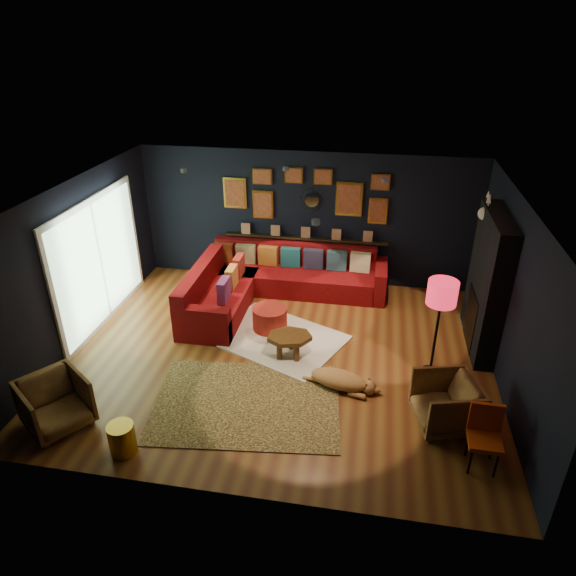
% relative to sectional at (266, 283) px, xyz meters
% --- Properties ---
extents(floor, '(6.50, 6.50, 0.00)m').
position_rel_sectional_xyz_m(floor, '(0.61, -1.81, -0.32)').
color(floor, brown).
rests_on(floor, ground).
extents(room_walls, '(6.50, 6.50, 6.50)m').
position_rel_sectional_xyz_m(room_walls, '(0.61, -1.81, 1.27)').
color(room_walls, black).
rests_on(room_walls, ground).
extents(sectional, '(3.41, 2.69, 0.86)m').
position_rel_sectional_xyz_m(sectional, '(0.00, 0.00, 0.00)').
color(sectional, maroon).
rests_on(sectional, ground).
extents(ledge, '(3.20, 0.12, 0.04)m').
position_rel_sectional_xyz_m(ledge, '(0.61, 0.87, 0.60)').
color(ledge, black).
rests_on(ledge, room_walls).
extents(gallery_wall, '(3.15, 0.04, 1.02)m').
position_rel_sectional_xyz_m(gallery_wall, '(0.60, 0.91, 1.48)').
color(gallery_wall, gold).
rests_on(gallery_wall, room_walls).
extents(sunburst_mirror, '(0.47, 0.16, 0.47)m').
position_rel_sectional_xyz_m(sunburst_mirror, '(0.71, 0.91, 1.38)').
color(sunburst_mirror, silver).
rests_on(sunburst_mirror, room_walls).
extents(fireplace, '(0.31, 1.60, 2.20)m').
position_rel_sectional_xyz_m(fireplace, '(3.71, -0.91, 0.70)').
color(fireplace, black).
rests_on(fireplace, ground).
extents(deer_head, '(0.50, 0.28, 0.45)m').
position_rel_sectional_xyz_m(deer_head, '(3.75, -0.41, 1.73)').
color(deer_head, white).
rests_on(deer_head, fireplace).
extents(sliding_door, '(0.06, 2.80, 2.20)m').
position_rel_sectional_xyz_m(sliding_door, '(-2.60, -1.21, 0.78)').
color(sliding_door, white).
rests_on(sliding_door, ground).
extents(ceiling_spots, '(3.30, 2.50, 0.06)m').
position_rel_sectional_xyz_m(ceiling_spots, '(0.61, -1.01, 2.24)').
color(ceiling_spots, black).
rests_on(ceiling_spots, room_walls).
extents(shag_rug, '(2.49, 2.21, 0.03)m').
position_rel_sectional_xyz_m(shag_rug, '(0.47, -1.36, -0.31)').
color(shag_rug, silver).
rests_on(shag_rug, ground).
extents(leopard_rug, '(2.73, 2.09, 0.01)m').
position_rel_sectional_xyz_m(leopard_rug, '(0.37, -3.02, -0.32)').
color(leopard_rug, tan).
rests_on(leopard_rug, ground).
extents(coffee_table, '(0.83, 0.69, 0.36)m').
position_rel_sectional_xyz_m(coffee_table, '(0.76, -1.81, -0.01)').
color(coffee_table, '#553513').
rests_on(coffee_table, shag_rug).
extents(pouf, '(0.59, 0.59, 0.39)m').
position_rel_sectional_xyz_m(pouf, '(0.29, -1.09, -0.10)').
color(pouf, '#A2241B').
rests_on(pouf, shag_rug).
extents(armchair_left, '(1.01, 1.02, 0.77)m').
position_rel_sectional_xyz_m(armchair_left, '(-1.94, -3.86, 0.06)').
color(armchair_left, '#C48443').
rests_on(armchair_left, ground).
extents(armchair_right, '(0.87, 0.90, 0.77)m').
position_rel_sectional_xyz_m(armchair_right, '(3.00, -2.98, 0.06)').
color(armchair_right, '#C48443').
rests_on(armchair_right, ground).
extents(gold_stool, '(0.33, 0.33, 0.41)m').
position_rel_sectional_xyz_m(gold_stool, '(-0.90, -4.16, -0.12)').
color(gold_stool, gold).
rests_on(gold_stool, ground).
extents(orange_chair, '(0.39, 0.39, 0.81)m').
position_rel_sectional_xyz_m(orange_chair, '(3.37, -3.58, 0.15)').
color(orange_chair, black).
rests_on(orange_chair, ground).
extents(floor_lamp, '(0.42, 0.42, 1.53)m').
position_rel_sectional_xyz_m(floor_lamp, '(2.92, -1.86, 0.96)').
color(floor_lamp, black).
rests_on(floor_lamp, ground).
extents(dog, '(1.24, 0.81, 0.36)m').
position_rel_sectional_xyz_m(dog, '(1.59, -2.46, -0.13)').
color(dog, '#B47E42').
rests_on(dog, leopard_rug).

